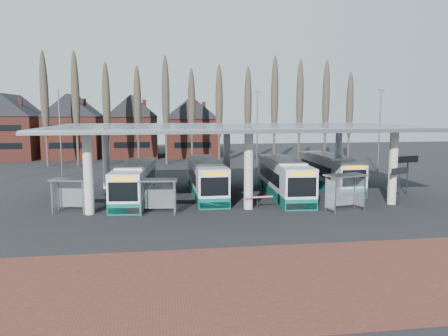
{
  "coord_description": "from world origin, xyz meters",
  "views": [
    {
      "loc": [
        -6.81,
        -30.27,
        7.6
      ],
      "look_at": [
        -1.25,
        7.0,
        2.66
      ],
      "focal_mm": 35.0,
      "sensor_mm": 36.0,
      "label": 1
    }
  ],
  "objects": [
    {
      "name": "lamp_post_b",
      "position": [
        6.0,
        26.0,
        5.34
      ],
      "size": [
        0.8,
        0.16,
        10.17
      ],
      "color": "slate",
      "rests_on": "ground"
    },
    {
      "name": "bus_3",
      "position": [
        9.89,
        10.92,
        1.54
      ],
      "size": [
        2.57,
        11.77,
        3.27
      ],
      "rotation": [
        0.0,
        0.0,
        -0.0
      ],
      "color": "silver",
      "rests_on": "ground"
    },
    {
      "name": "bus_0",
      "position": [
        -8.9,
        7.4,
        1.5
      ],
      "size": [
        3.56,
        11.61,
        3.18
      ],
      "rotation": [
        0.0,
        0.0,
        -0.1
      ],
      "color": "silver",
      "rests_on": "ground"
    },
    {
      "name": "bus_1",
      "position": [
        -2.67,
        8.53,
        1.54
      ],
      "size": [
        2.58,
        11.75,
        3.26
      ],
      "rotation": [
        0.0,
        0.0,
        0.01
      ],
      "color": "silver",
      "rests_on": "ground"
    },
    {
      "name": "lamp_post_a",
      "position": [
        -18.0,
        22.0,
        5.34
      ],
      "size": [
        0.8,
        0.16,
        10.17
      ],
      "color": "slate",
      "rests_on": "ground"
    },
    {
      "name": "shelter_0",
      "position": [
        -13.44,
        3.4,
        1.86
      ],
      "size": [
        2.99,
        1.93,
        2.56
      ],
      "rotation": [
        0.0,
        0.0,
        -0.21
      ],
      "color": "gray",
      "rests_on": "ground"
    },
    {
      "name": "ground",
      "position": [
        0.0,
        0.0,
        0.0
      ],
      "size": [
        140.0,
        140.0,
        0.0
      ],
      "primitive_type": "plane",
      "color": "black",
      "rests_on": "ground"
    },
    {
      "name": "station_canopy",
      "position": [
        0.0,
        8.0,
        5.68
      ],
      "size": [
        32.0,
        16.0,
        6.34
      ],
      "color": "silver",
      "rests_on": "ground"
    },
    {
      "name": "bus_2",
      "position": [
        4.2,
        7.2,
        1.57
      ],
      "size": [
        3.2,
        12.11,
        3.33
      ],
      "rotation": [
        0.0,
        0.0,
        -0.05
      ],
      "color": "silver",
      "rests_on": "ground"
    },
    {
      "name": "info_sign_0",
      "position": [
        12.29,
        1.92,
        2.59
      ],
      "size": [
        1.94,
        0.94,
        3.09
      ],
      "rotation": [
        0.0,
        0.0,
        0.42
      ],
      "color": "black",
      "rests_on": "ground"
    },
    {
      "name": "poplar_row",
      "position": [
        0.0,
        33.0,
        8.78
      ],
      "size": [
        45.1,
        1.1,
        14.5
      ],
      "color": "#473D33",
      "rests_on": "ground"
    },
    {
      "name": "barrier",
      "position": [
        0.73,
        2.21,
        0.89
      ],
      "size": [
        2.29,
        0.76,
        1.15
      ],
      "rotation": [
        0.0,
        0.0,
        0.13
      ],
      "color": "black",
      "rests_on": "ground"
    },
    {
      "name": "info_sign_1",
      "position": [
        15.6,
        6.28,
        2.96
      ],
      "size": [
        2.33,
        0.72,
        3.53
      ],
      "rotation": [
        0.0,
        0.0,
        0.26
      ],
      "color": "black",
      "rests_on": "ground"
    },
    {
      "name": "lamp_post_c",
      "position": [
        20.0,
        20.0,
        5.34
      ],
      "size": [
        0.8,
        0.16,
        10.17
      ],
      "color": "slate",
      "rests_on": "ground"
    },
    {
      "name": "shelter_1",
      "position": [
        -6.94,
        1.81,
        1.91
      ],
      "size": [
        2.95,
        1.68,
        2.63
      ],
      "rotation": [
        0.0,
        0.0,
        -0.1
      ],
      "color": "gray",
      "rests_on": "ground"
    },
    {
      "name": "townhouse_row",
      "position": [
        -15.75,
        44.0,
        5.94
      ],
      "size": [
        36.8,
        10.3,
        12.25
      ],
      "color": "maroon",
      "rests_on": "ground"
    },
    {
      "name": "brick_strip",
      "position": [
        0.0,
        -12.0,
        0.01
      ],
      "size": [
        70.0,
        10.0,
        0.03
      ],
      "primitive_type": "cube",
      "color": "brown",
      "rests_on": "ground"
    },
    {
      "name": "shelter_2",
      "position": [
        7.01,
        0.59,
        2.07
      ],
      "size": [
        3.34,
        2.18,
        2.85
      ],
      "rotation": [
        0.0,
        0.0,
        0.22
      ],
      "color": "gray",
      "rests_on": "ground"
    }
  ]
}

